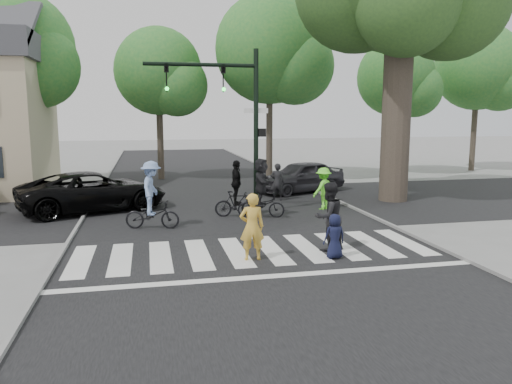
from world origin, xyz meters
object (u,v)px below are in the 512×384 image
Objects in this scene: cyclist_left at (152,200)px; cyclist_mid at (236,194)px; car_suv at (93,191)px; car_grey at (301,177)px; cyclist_right at (261,191)px; pedestrian_adult at (329,217)px; pedestrian_woman at (252,227)px; traffic_signal at (233,108)px; pedestrian_child at (335,236)px.

cyclist_left is 3.26m from cyclist_mid.
car_suv is 9.49m from car_grey.
pedestrian_adult is at bearing -79.95° from cyclist_right.
cyclist_right is at bearing -134.52° from car_suv.
car_grey is (2.30, 9.86, -0.19)m from pedestrian_adult.
cyclist_mid is 0.37× the size of car_suv.
pedestrian_woman is 0.92× the size of pedestrian_adult.
cyclist_left is at bearing -166.07° from cyclist_right.
pedestrian_adult is 5.92m from cyclist_left.
pedestrian_adult is at bearing -34.19° from car_grey.
pedestrian_adult is 4.69m from cyclist_right.
car_suv is at bearing 162.62° from traffic_signal.
pedestrian_child is at bearing -161.33° from car_suv.
traffic_signal is at bearing -128.81° from car_suv.
car_grey is at bearing 51.13° from cyclist_mid.
cyclist_right is (3.83, 0.95, -0.00)m from cyclist_left.
traffic_signal is 2.93× the size of cyclist_mid.
pedestrian_woman is 0.84× the size of cyclist_mid.
car_grey reaches higher than pedestrian_child.
car_suv is (-2.15, 3.50, -0.19)m from cyclist_left.
car_suv reaches higher than car_grey.
cyclist_right is (-0.70, 5.39, 0.37)m from pedestrian_child.
cyclist_mid is at bearing 158.00° from cyclist_right.
cyclist_mid is at bearing -90.67° from traffic_signal.
pedestrian_child is at bearing -44.38° from cyclist_left.
car_grey is at bearing -106.84° from pedestrian_child.
traffic_signal is at bearing 131.43° from cyclist_right.
cyclist_right reaches higher than pedestrian_woman.
pedestrian_woman is at bearing -95.99° from cyclist_mid.
traffic_signal is at bearing 32.13° from cyclist_left.
cyclist_left reaches higher than car_suv.
pedestrian_child is 10.38m from car_suv.
car_suv is (-4.58, 7.62, -0.10)m from pedestrian_woman.
pedestrian_adult is (2.22, 0.45, 0.07)m from pedestrian_woman.
cyclist_mid reaches higher than car_grey.
cyclist_left is (-4.53, 4.44, 0.37)m from pedestrian_child.
traffic_signal is 1.09× the size of car_suv.
pedestrian_woman is 0.32× the size of car_suv.
pedestrian_adult is 0.43× the size of car_grey.
traffic_signal is at bearing -63.57° from car_grey.
pedestrian_child is 0.27× the size of car_grey.
traffic_signal is at bearing -92.64° from pedestrian_woman.
pedestrian_woman is 2.27m from pedestrian_adult.
car_suv is 1.25× the size of car_grey.
cyclist_left reaches higher than cyclist_mid.
pedestrian_woman is at bearing -59.45° from cyclist_left.
cyclist_left reaches higher than pedestrian_adult.
traffic_signal reaches higher than pedestrian_adult.
cyclist_left is 1.08× the size of cyclist_mid.
cyclist_mid is 0.96× the size of cyclist_right.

